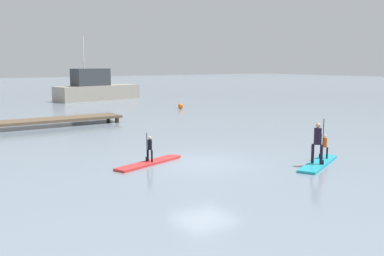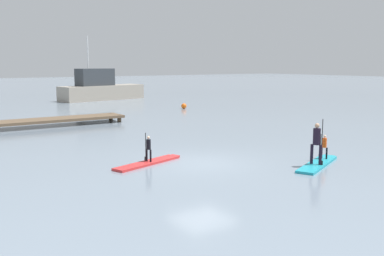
{
  "view_description": "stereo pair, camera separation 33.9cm",
  "coord_description": "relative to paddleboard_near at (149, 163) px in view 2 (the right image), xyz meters",
  "views": [
    {
      "loc": [
        -10.93,
        -14.62,
        4.17
      ],
      "look_at": [
        1.5,
        2.99,
        1.02
      ],
      "focal_mm": 41.43,
      "sensor_mm": 36.0,
      "label": 1
    },
    {
      "loc": [
        -10.65,
        -14.82,
        4.17
      ],
      "look_at": [
        1.5,
        2.99,
        1.02
      ],
      "focal_mm": 41.43,
      "sensor_mm": 36.0,
      "label": 2
    }
  ],
  "objects": [
    {
      "name": "ground_plane",
      "position": [
        1.94,
        -1.19,
        -0.05
      ],
      "size": [
        240.0,
        240.0,
        0.0
      ],
      "primitive_type": "plane",
      "color": "gray"
    },
    {
      "name": "paddleboard_near",
      "position": [
        0.0,
        0.0,
        0.0
      ],
      "size": [
        3.57,
        1.63,
        0.1
      ],
      "color": "red",
      "rests_on": "ground"
    },
    {
      "name": "paddler_child_solo",
      "position": [
        0.01,
        0.02,
        0.66
      ],
      "size": [
        0.24,
        0.37,
        1.2
      ],
      "color": "black",
      "rests_on": "paddleboard_near"
    },
    {
      "name": "paddleboard_far",
      "position": [
        5.69,
        -4.15,
        0.0
      ],
      "size": [
        3.65,
        2.11,
        0.1
      ],
      "color": "#1E9EB2",
      "rests_on": "ground"
    },
    {
      "name": "paddler_adult",
      "position": [
        5.38,
        -4.29,
        1.02
      ],
      "size": [
        0.4,
        0.49,
        1.88
      ],
      "color": "black",
      "rests_on": "paddleboard_far"
    },
    {
      "name": "paddler_child_front",
      "position": [
        6.51,
        -3.77,
        0.63
      ],
      "size": [
        0.24,
        0.35,
        1.06
      ],
      "color": "black",
      "rests_on": "paddleboard_far"
    },
    {
      "name": "fishing_boat_white_large",
      "position": [
        11.29,
        32.01,
        1.23
      ],
      "size": [
        10.4,
        4.54,
        7.2
      ],
      "color": "#9E9384",
      "rests_on": "ground"
    },
    {
      "name": "floating_dock",
      "position": [
        -0.94,
        13.63,
        0.36
      ],
      "size": [
        11.87,
        2.06,
        0.51
      ],
      "color": "brown",
      "rests_on": "ground"
    },
    {
      "name": "mooring_buoy_mid",
      "position": [
        13.72,
        18.23,
        0.2
      ],
      "size": [
        0.5,
        0.5,
        0.5
      ],
      "primitive_type": "sphere",
      "color": "orange",
      "rests_on": "ground"
    }
  ]
}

